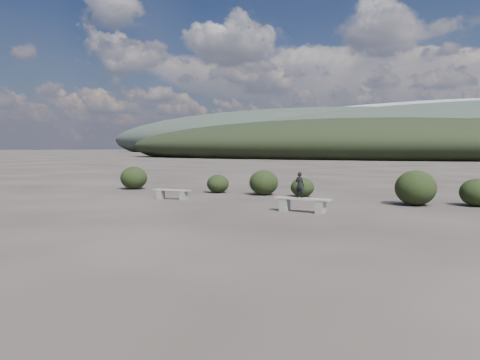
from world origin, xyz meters
The scene contains 11 objects.
ground centered at (0.00, 0.00, 0.00)m, with size 1200.00×1200.00×0.00m, color #292420.
bench_left centered at (-4.34, 5.47, 0.26)m, with size 1.74×0.56×0.43m.
bench_right centered at (2.07, 4.40, 0.30)m, with size 1.98×0.43×0.49m.
seated_person centered at (1.97, 4.40, 0.94)m, with size 0.33×0.21×0.89m, color black.
shrub_a centered at (-4.20, 8.97, 0.45)m, with size 1.09×1.09×0.89m, color black.
shrub_b centered at (-1.74, 9.11, 0.58)m, with size 1.36×1.36×1.17m, color black.
shrub_c centered at (0.16, 9.20, 0.43)m, with size 1.07×1.07×0.85m, color black.
shrub_d centered at (5.15, 8.33, 0.68)m, with size 1.55×1.55×1.35m, color black.
shrub_e centered at (7.22, 9.20, 0.52)m, with size 1.26×1.26×1.05m, color black.
shrub_f centered at (-9.27, 8.54, 0.61)m, with size 1.43×1.43×1.21m, color black.
mountain_ridges centered at (-7.48, 339.06, 10.84)m, with size 500.00×400.00×56.00m.
Camera 1 is at (8.00, -10.57, 2.19)m, focal length 35.00 mm.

